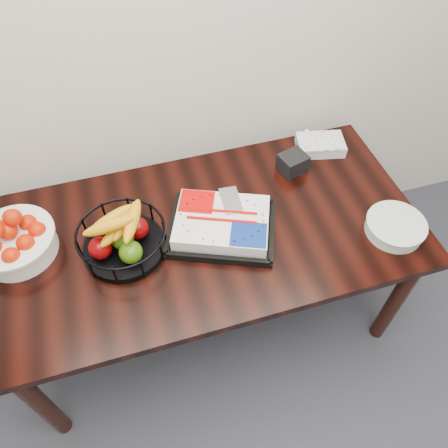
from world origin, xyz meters
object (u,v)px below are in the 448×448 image
object	(u,v)px
cake_tray	(222,224)
napkin_box	(293,163)
fruit_basket	(122,238)
plate_stack	(395,227)
tangerine_bowl	(12,238)
table	(207,241)

from	to	relation	value
cake_tray	napkin_box	world-z (taller)	cake_tray
fruit_basket	plate_stack	distance (m)	1.11
fruit_basket	tangerine_bowl	bearing A→B (deg)	164.11
table	cake_tray	world-z (taller)	cake_tray
table	napkin_box	xyz separation A→B (m)	(0.48, 0.23, 0.13)
table	fruit_basket	bearing A→B (deg)	-179.01
table	tangerine_bowl	world-z (taller)	tangerine_bowl
cake_tray	fruit_basket	distance (m)	0.41
plate_stack	napkin_box	size ratio (longest dim) A/B	2.05
fruit_basket	plate_stack	xyz separation A→B (m)	(1.09, -0.23, -0.05)
table	napkin_box	size ratio (longest dim) A/B	15.02
table	cake_tray	distance (m)	0.14
cake_tray	plate_stack	bearing A→B (deg)	-17.22
fruit_basket	table	bearing A→B (deg)	0.99
table	plate_stack	size ratio (longest dim) A/B	7.31
tangerine_bowl	fruit_basket	world-z (taller)	tangerine_bowl
cake_tray	plate_stack	size ratio (longest dim) A/B	2.16
plate_stack	table	bearing A→B (deg)	162.26
fruit_basket	napkin_box	xyz separation A→B (m)	(0.82, 0.23, -0.03)
tangerine_bowl	plate_stack	bearing A→B (deg)	-13.10
cake_tray	table	bearing A→B (deg)	156.49
fruit_basket	napkin_box	bearing A→B (deg)	15.90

